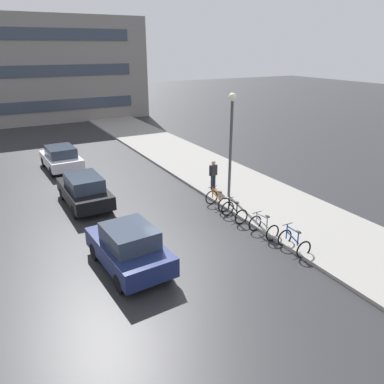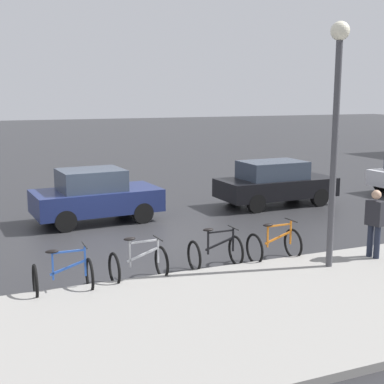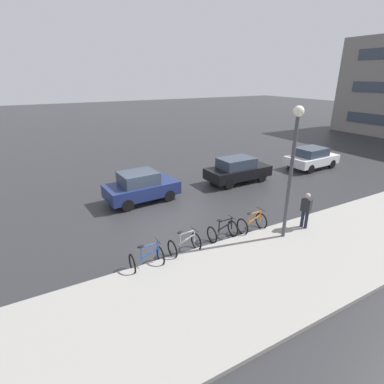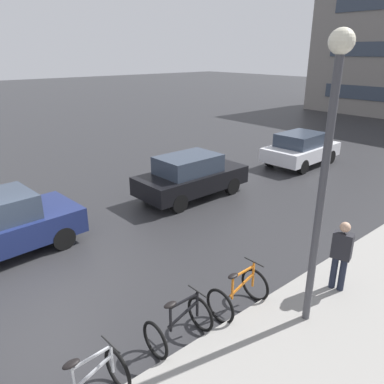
{
  "view_description": "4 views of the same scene",
  "coord_description": "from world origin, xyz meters",
  "px_view_note": "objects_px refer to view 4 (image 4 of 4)",
  "views": [
    {
      "loc": [
        -5.84,
        -11.21,
        7.42
      ],
      "look_at": [
        1.72,
        2.59,
        1.29
      ],
      "focal_mm": 35.0,
      "sensor_mm": 36.0,
      "label": 1
    },
    {
      "loc": [
        13.88,
        -3.49,
        3.92
      ],
      "look_at": [
        -0.1,
        2.36,
        1.13
      ],
      "focal_mm": 50.0,
      "sensor_mm": 36.0,
      "label": 2
    },
    {
      "loc": [
        12.26,
        -4.92,
        6.38
      ],
      "look_at": [
        0.4,
        1.68,
        1.09
      ],
      "focal_mm": 28.0,
      "sensor_mm": 36.0,
      "label": 3
    },
    {
      "loc": [
        7.69,
        -1.87,
        5.05
      ],
      "look_at": [
        0.19,
        4.46,
        1.36
      ],
      "focal_mm": 35.0,
      "sensor_mm": 36.0,
      "label": 4
    }
  ],
  "objects_px": {
    "bicycle_farthest": "(238,293)",
    "car_black": "(191,176)",
    "car_navy": "(1,225)",
    "streetlamp": "(328,148)",
    "pedestrian": "(341,255)",
    "car_white": "(301,149)",
    "bicycle_third": "(179,325)"
  },
  "relations": [
    {
      "from": "car_black",
      "to": "car_white",
      "type": "distance_m",
      "value": 6.64
    },
    {
      "from": "car_navy",
      "to": "car_white",
      "type": "relative_size",
      "value": 1.0
    },
    {
      "from": "bicycle_farthest",
      "to": "streetlamp",
      "type": "relative_size",
      "value": 0.22
    },
    {
      "from": "bicycle_third",
      "to": "bicycle_farthest",
      "type": "height_order",
      "value": "bicycle_farthest"
    },
    {
      "from": "pedestrian",
      "to": "streetlamp",
      "type": "height_order",
      "value": "streetlamp"
    },
    {
      "from": "bicycle_farthest",
      "to": "car_white",
      "type": "distance_m",
      "value": 11.48
    },
    {
      "from": "car_white",
      "to": "streetlamp",
      "type": "relative_size",
      "value": 0.74
    },
    {
      "from": "streetlamp",
      "to": "pedestrian",
      "type": "bearing_deg",
      "value": 95.71
    },
    {
      "from": "car_black",
      "to": "streetlamp",
      "type": "xyz_separation_m",
      "value": [
        6.76,
        -2.72,
        2.75
      ]
    },
    {
      "from": "car_white",
      "to": "streetlamp",
      "type": "xyz_separation_m",
      "value": [
        6.63,
        -9.36,
        2.78
      ]
    },
    {
      "from": "car_navy",
      "to": "bicycle_farthest",
      "type": "bearing_deg",
      "value": 28.17
    },
    {
      "from": "car_navy",
      "to": "car_black",
      "type": "height_order",
      "value": "car_navy"
    },
    {
      "from": "car_navy",
      "to": "car_black",
      "type": "bearing_deg",
      "value": 90.0
    },
    {
      "from": "bicycle_third",
      "to": "car_navy",
      "type": "bearing_deg",
      "value": -164.88
    },
    {
      "from": "bicycle_farthest",
      "to": "pedestrian",
      "type": "height_order",
      "value": "pedestrian"
    },
    {
      "from": "car_navy",
      "to": "bicycle_third",
      "type": "bearing_deg",
      "value": 15.12
    },
    {
      "from": "car_white",
      "to": "bicycle_third",
      "type": "bearing_deg",
      "value": -64.92
    },
    {
      "from": "bicycle_farthest",
      "to": "car_navy",
      "type": "height_order",
      "value": "car_navy"
    },
    {
      "from": "car_black",
      "to": "pedestrian",
      "type": "height_order",
      "value": "pedestrian"
    },
    {
      "from": "bicycle_third",
      "to": "streetlamp",
      "type": "xyz_separation_m",
      "value": [
        1.21,
        2.23,
        3.16
      ]
    },
    {
      "from": "streetlamp",
      "to": "bicycle_farthest",
      "type": "bearing_deg",
      "value": -147.86
    },
    {
      "from": "car_black",
      "to": "streetlamp",
      "type": "distance_m",
      "value": 7.79
    },
    {
      "from": "car_white",
      "to": "pedestrian",
      "type": "distance_m",
      "value": 10.31
    },
    {
      "from": "bicycle_farthest",
      "to": "car_white",
      "type": "xyz_separation_m",
      "value": [
        -5.48,
        10.08,
        0.38
      ]
    },
    {
      "from": "car_navy",
      "to": "car_black",
      "type": "distance_m",
      "value": 6.45
    },
    {
      "from": "car_white",
      "to": "streetlamp",
      "type": "distance_m",
      "value": 11.8
    },
    {
      "from": "bicycle_farthest",
      "to": "pedestrian",
      "type": "xyz_separation_m",
      "value": [
        1.01,
        2.07,
        0.58
      ]
    },
    {
      "from": "car_black",
      "to": "car_white",
      "type": "xyz_separation_m",
      "value": [
        0.13,
        6.64,
        -0.02
      ]
    },
    {
      "from": "car_white",
      "to": "streetlamp",
      "type": "height_order",
      "value": "streetlamp"
    },
    {
      "from": "pedestrian",
      "to": "streetlamp",
      "type": "bearing_deg",
      "value": -84.29
    },
    {
      "from": "bicycle_third",
      "to": "car_black",
      "type": "xyz_separation_m",
      "value": [
        -5.55,
        4.95,
        0.41
      ]
    },
    {
      "from": "bicycle_farthest",
      "to": "car_black",
      "type": "distance_m",
      "value": 6.6
    }
  ]
}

